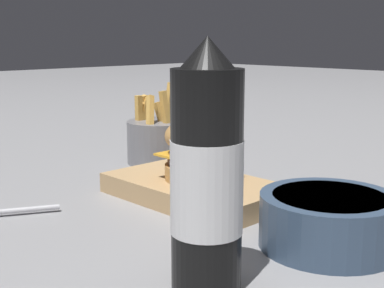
# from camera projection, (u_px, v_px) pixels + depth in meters

# --- Properties ---
(ground_plane) EXTENTS (6.00, 6.00, 0.00)m
(ground_plane) POSITION_uv_depth(u_px,v_px,m) (195.00, 199.00, 0.74)
(ground_plane) COLOR gray
(serving_board) EXTENTS (0.25, 0.15, 0.03)m
(serving_board) POSITION_uv_depth(u_px,v_px,m) (192.00, 189.00, 0.74)
(serving_board) COLOR tan
(serving_board) RESTS_ON ground_plane
(burger) EXTENTS (0.09, 0.09, 0.09)m
(burger) POSITION_uv_depth(u_px,v_px,m) (196.00, 148.00, 0.74)
(burger) COLOR tan
(burger) RESTS_ON serving_board
(ketchup_bottle) EXTENTS (0.06, 0.06, 0.22)m
(ketchup_bottle) POSITION_uv_depth(u_px,v_px,m) (207.00, 177.00, 0.46)
(ketchup_bottle) COLOR black
(ketchup_bottle) RESTS_ON ground_plane
(fries_basket) EXTENTS (0.12, 0.12, 0.14)m
(fries_basket) POSITION_uv_depth(u_px,v_px,m) (159.00, 140.00, 0.96)
(fries_basket) COLOR slate
(fries_basket) RESTS_ON ground_plane
(side_bowl) EXTENTS (0.15, 0.15, 0.06)m
(side_bowl) POSITION_uv_depth(u_px,v_px,m) (329.00, 220.00, 0.57)
(side_bowl) COLOR #384C66
(side_bowl) RESTS_ON ground_plane
(ketchup_puddle) EXTENTS (0.05, 0.05, 0.00)m
(ketchup_puddle) POSITION_uv_depth(u_px,v_px,m) (347.00, 190.00, 0.78)
(ketchup_puddle) COLOR #B21E14
(ketchup_puddle) RESTS_ON ground_plane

